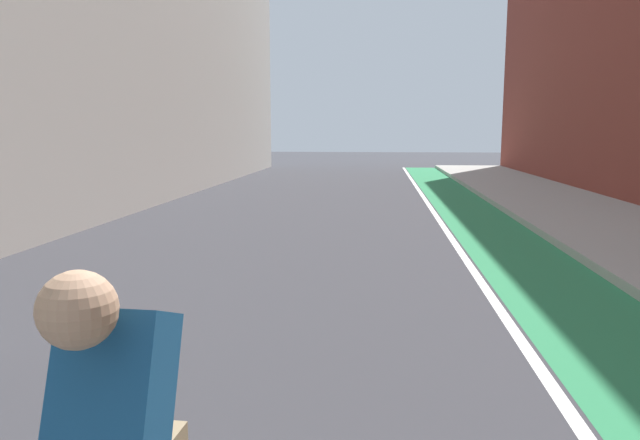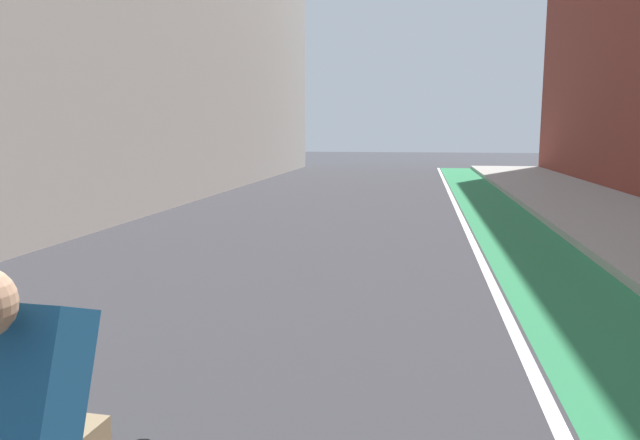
# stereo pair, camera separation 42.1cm
# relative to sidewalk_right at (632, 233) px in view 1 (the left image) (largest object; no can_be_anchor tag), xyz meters

# --- Properties ---
(ground_plane) EXTENTS (92.73, 92.73, 0.00)m
(ground_plane) POSITION_rel_sidewalk_right_xyz_m (-6.06, -2.00, -0.07)
(ground_plane) COLOR #38383D
(bike_lane_paint) EXTENTS (1.60, 42.15, 0.00)m
(bike_lane_paint) POSITION_rel_sidewalk_right_xyz_m (-2.52, 0.00, -0.07)
(bike_lane_paint) COLOR #2D8451
(bike_lane_paint) RESTS_ON ground
(lane_divider_stripe) EXTENTS (0.12, 42.15, 0.00)m
(lane_divider_stripe) POSITION_rel_sidewalk_right_xyz_m (-3.42, 0.00, -0.07)
(lane_divider_stripe) COLOR white
(lane_divider_stripe) RESTS_ON ground
(sidewalk_right) EXTENTS (3.44, 42.15, 0.14)m
(sidewalk_right) POSITION_rel_sidewalk_right_xyz_m (0.00, 0.00, 0.00)
(sidewalk_right) COLOR #A8A59E
(sidewalk_right) RESTS_ON ground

